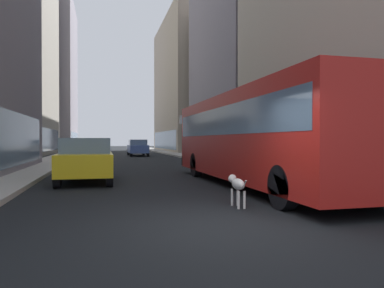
{
  "coord_description": "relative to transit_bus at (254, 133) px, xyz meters",
  "views": [
    {
      "loc": [
        -2.21,
        -6.22,
        1.54
      ],
      "look_at": [
        1.12,
        7.28,
        1.4
      ],
      "focal_mm": 34.05,
      "sensor_mm": 36.0,
      "label": 1
    }
  ],
  "objects": [
    {
      "name": "car_yellow_taxi",
      "position": [
        -5.6,
        2.6,
        -0.95
      ],
      "size": [
        1.86,
        4.4,
        1.62
      ],
      "color": "yellow",
      "rests_on": "ground"
    },
    {
      "name": "building_left_mid",
      "position": [
        -14.7,
        27.63,
        10.44
      ],
      "size": [
        8.27,
        23.8,
        24.46
      ],
      "color": "gray",
      "rests_on": "ground"
    },
    {
      "name": "transit_bus",
      "position": [
        0.0,
        0.0,
        0.0
      ],
      "size": [
        2.78,
        11.53,
        3.05
      ],
      "color": "red",
      "rests_on": "ground"
    },
    {
      "name": "sidewalk_right",
      "position": [
        2.9,
        29.76,
        -1.7
      ],
      "size": [
        2.4,
        110.0,
        0.15
      ],
      "primitive_type": "cube",
      "color": "gray",
      "rests_on": "ground"
    },
    {
      "name": "dalmatian_dog",
      "position": [
        -1.98,
        -3.55,
        -1.26
      ],
      "size": [
        0.22,
        0.96,
        0.72
      ],
      "color": "white",
      "rests_on": "ground"
    },
    {
      "name": "building_left_far",
      "position": [
        -14.7,
        48.33,
        9.62
      ],
      "size": [
        10.9,
        14.94,
        22.81
      ],
      "color": "slate",
      "rests_on": "ground"
    },
    {
      "name": "building_right_far",
      "position": [
        9.1,
        38.73,
        7.43
      ],
      "size": [
        11.59,
        19.52,
        18.43
      ],
      "color": "#A0937F",
      "rests_on": "ground"
    },
    {
      "name": "car_blue_hatchback",
      "position": [
        -1.6,
        25.01,
        -0.95
      ],
      "size": [
        1.79,
        4.6,
        1.62
      ],
      "color": "#4C6BB7",
      "rests_on": "ground"
    },
    {
      "name": "car_white_van",
      "position": [
        -5.6,
        33.1,
        -0.96
      ],
      "size": [
        1.88,
        3.99,
        1.62
      ],
      "color": "silver",
      "rests_on": "ground"
    },
    {
      "name": "sidewalk_left",
      "position": [
        -8.5,
        29.76,
        -1.7
      ],
      "size": [
        2.4,
        110.0,
        0.15
      ],
      "primitive_type": "cube",
      "color": "#ADA89E",
      "rests_on": "ground"
    },
    {
      "name": "ground_plane",
      "position": [
        -2.8,
        29.76,
        -1.78
      ],
      "size": [
        120.0,
        120.0,
        0.0
      ],
      "primitive_type": "plane",
      "color": "black"
    }
  ]
}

